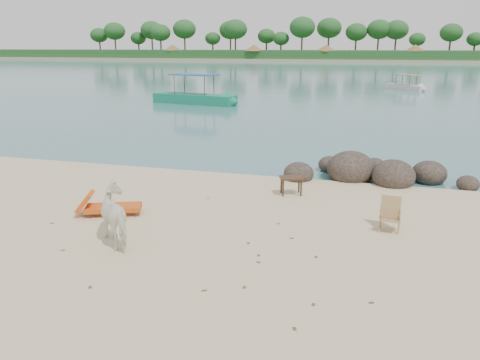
# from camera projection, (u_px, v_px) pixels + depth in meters

# --- Properties ---
(water) EXTENTS (400.00, 400.00, 0.00)m
(water) POSITION_uv_depth(u_px,v_px,m) (355.00, 68.00, 94.18)
(water) COLOR #3D6F7A
(water) RESTS_ON ground
(far_shore) EXTENTS (420.00, 90.00, 1.40)m
(far_shore) POSITION_uv_depth(u_px,v_px,m) (363.00, 58.00, 168.30)
(far_shore) COLOR tan
(far_shore) RESTS_ON ground
(far_scenery) EXTENTS (420.00, 18.00, 9.50)m
(far_scenery) POSITION_uv_depth(u_px,v_px,m) (362.00, 50.00, 136.57)
(far_scenery) COLOR #1E4C1E
(far_scenery) RESTS_ON ground
(boulders) EXTENTS (6.27, 2.91, 1.23)m
(boulders) POSITION_uv_depth(u_px,v_px,m) (370.00, 173.00, 16.00)
(boulders) COLOR #2C241D
(boulders) RESTS_ON ground
(cow) EXTENTS (1.65, 1.57, 1.32)m
(cow) POSITION_uv_depth(u_px,v_px,m) (119.00, 216.00, 10.69)
(cow) COLOR white
(cow) RESTS_ON ground
(side_table) EXTENTS (0.79, 0.65, 0.55)m
(side_table) POSITION_uv_depth(u_px,v_px,m) (291.00, 187.00, 14.25)
(side_table) COLOR #382216
(side_table) RESTS_ON ground
(lounge_chair) EXTENTS (1.94, 1.26, 0.55)m
(lounge_chair) POSITION_uv_depth(u_px,v_px,m) (113.00, 206.00, 12.58)
(lounge_chair) COLOR #DE5C1A
(lounge_chair) RESTS_ON ground
(deck_chair) EXTENTS (0.58, 0.63, 0.82)m
(deck_chair) POSITION_uv_depth(u_px,v_px,m) (390.00, 216.00, 11.40)
(deck_chair) COLOR #9F7D4F
(deck_chair) RESTS_ON ground
(boat_near) EXTENTS (7.88, 3.09, 3.73)m
(boat_near) POSITION_uv_depth(u_px,v_px,m) (194.00, 79.00, 36.79)
(boat_near) COLOR #137756
(boat_near) RESTS_ON water
(boat_mid) EXTENTS (4.48, 4.51, 2.54)m
(boat_mid) POSITION_uv_depth(u_px,v_px,m) (406.00, 77.00, 48.85)
(boat_mid) COLOR beige
(boat_mid) RESTS_ON water
(dead_leaves) EXTENTS (8.29, 6.10, 0.00)m
(dead_leaves) POSITION_uv_depth(u_px,v_px,m) (229.00, 251.00, 10.44)
(dead_leaves) COLOR brown
(dead_leaves) RESTS_ON ground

